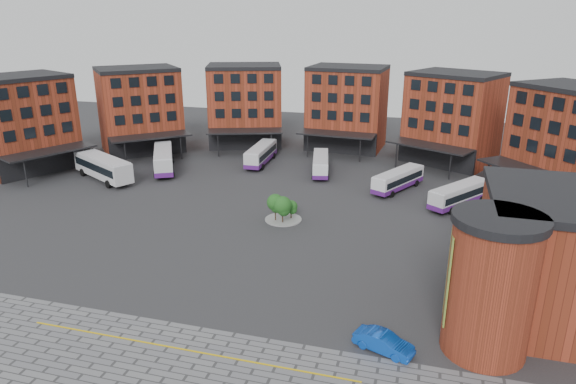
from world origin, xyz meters
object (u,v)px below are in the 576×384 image
(bus_a, at_px, (103,166))
(blue_car, at_px, (384,342))
(tree_island, at_px, (282,207))
(bus_b, at_px, (163,159))
(bus_e, at_px, (398,180))
(bus_c, at_px, (261,154))
(bus_d, at_px, (321,164))
(bus_f, at_px, (460,194))

(bus_a, xyz_separation_m, blue_car, (43.95, -30.01, -1.38))
(tree_island, relative_size, bus_b, 0.37)
(bus_e, bearing_deg, bus_c, -170.64)
(bus_a, height_order, bus_c, bus_a)
(bus_c, bearing_deg, tree_island, -67.69)
(bus_a, distance_m, bus_d, 32.44)
(tree_island, xyz_separation_m, blue_car, (14.05, -21.60, -1.17))
(bus_d, distance_m, bus_f, 22.04)
(bus_e, relative_size, blue_car, 2.23)
(blue_car, bearing_deg, bus_a, 75.32)
(tree_island, distance_m, bus_d, 20.28)
(bus_c, relative_size, bus_f, 1.12)
(bus_d, bearing_deg, bus_c, 154.79)
(bus_a, bearing_deg, blue_car, -95.58)
(bus_a, height_order, bus_d, bus_a)
(bus_a, relative_size, bus_f, 1.28)
(bus_a, height_order, bus_b, bus_a)
(tree_island, xyz_separation_m, bus_d, (0.28, 20.27, -0.40))
(bus_a, xyz_separation_m, bus_f, (50.24, 2.72, -0.55))
(bus_a, height_order, bus_f, bus_a)
(bus_e, distance_m, blue_car, 37.05)
(bus_f, relative_size, blue_car, 2.17)
(tree_island, bearing_deg, blue_car, -56.95)
(bus_b, bearing_deg, bus_d, -16.40)
(bus_b, distance_m, bus_f, 44.20)
(bus_d, height_order, bus_e, bus_e)
(bus_c, distance_m, bus_d, 10.79)
(tree_island, relative_size, blue_car, 0.99)
(bus_d, bearing_deg, bus_a, -170.13)
(bus_a, bearing_deg, bus_d, -39.80)
(bus_f, height_order, blue_car, bus_f)
(bus_c, distance_m, bus_e, 23.72)
(bus_a, bearing_deg, bus_c, -25.07)
(bus_c, height_order, bus_e, bus_c)
(bus_b, xyz_separation_m, bus_e, (36.01, 0.26, -0.29))
(bus_d, xyz_separation_m, bus_f, (20.06, -9.14, 0.05))
(bus_f, bearing_deg, bus_a, -141.11)
(bus_c, relative_size, bus_e, 1.09)
(tree_island, bearing_deg, bus_b, 147.40)
(bus_a, distance_m, blue_car, 53.24)
(bus_d, bearing_deg, bus_b, -179.50)
(bus_c, bearing_deg, bus_b, -152.12)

